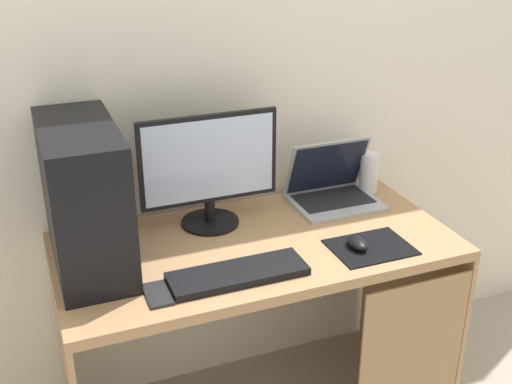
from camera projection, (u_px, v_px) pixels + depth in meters
wall_back at (218, 60)px, 2.21m from camera, size 4.00×0.05×2.60m
desk at (262, 285)px, 2.18m from camera, size 1.31×0.65×0.77m
pc_tower at (85, 197)px, 1.91m from camera, size 0.22×0.49×0.45m
monitor at (209, 170)px, 2.15m from camera, size 0.48×0.20×0.40m
laptop at (332, 190)px, 2.39m from camera, size 0.32×0.25×0.24m
speaker at (369, 173)px, 2.46m from camera, size 0.07×0.07×0.15m
keyboard at (238, 274)px, 1.91m from camera, size 0.42×0.14×0.02m
mousepad at (371, 247)px, 2.08m from camera, size 0.26×0.20×0.00m
mouse_left at (357, 243)px, 2.06m from camera, size 0.06×0.10×0.03m
cell_phone at (158, 294)px, 1.82m from camera, size 0.07×0.13×0.01m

